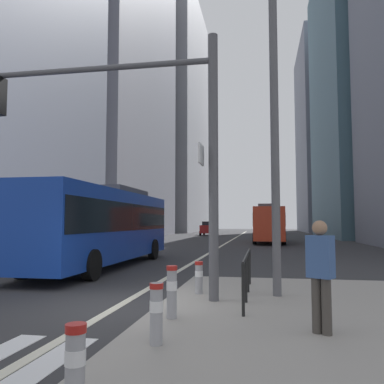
{
  "coord_description": "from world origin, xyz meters",
  "views": [
    {
      "loc": [
        3.16,
        -8.45,
        1.86
      ],
      "look_at": [
        -3.34,
        27.98,
        4.69
      ],
      "focal_mm": 36.82,
      "sensor_mm": 36.0,
      "label": 1
    }
  ],
  "objects_px": {
    "bollard_right": "(172,289)",
    "car_receding_near": "(261,227)",
    "street_lamp_post": "(274,81)",
    "bollard_back": "(199,276)",
    "pedestrian_waiting": "(321,270)",
    "bollard_front": "(75,362)",
    "car_oncoming_mid": "(209,228)",
    "traffic_signal_gantry": "(132,126)",
    "city_bus_red_receding": "(269,222)",
    "bollard_left": "(156,310)",
    "city_bus_blue_oncoming": "(102,223)"
  },
  "relations": [
    {
      "from": "bollard_right",
      "to": "car_receding_near",
      "type": "bearing_deg",
      "value": 88.71
    },
    {
      "from": "street_lamp_post",
      "to": "bollard_back",
      "type": "bearing_deg",
      "value": -178.32
    },
    {
      "from": "bollard_right",
      "to": "pedestrian_waiting",
      "type": "bearing_deg",
      "value": -12.65
    },
    {
      "from": "bollard_front",
      "to": "bollard_back",
      "type": "relative_size",
      "value": 1.02
    },
    {
      "from": "car_oncoming_mid",
      "to": "bollard_back",
      "type": "bearing_deg",
      "value": -82.57
    },
    {
      "from": "traffic_signal_gantry",
      "to": "bollard_front",
      "type": "height_order",
      "value": "traffic_signal_gantry"
    },
    {
      "from": "city_bus_red_receding",
      "to": "pedestrian_waiting",
      "type": "relative_size",
      "value": 6.79
    },
    {
      "from": "traffic_signal_gantry",
      "to": "pedestrian_waiting",
      "type": "xyz_separation_m",
      "value": [
        3.85,
        -2.24,
        -2.97
      ]
    },
    {
      "from": "car_receding_near",
      "to": "bollard_back",
      "type": "distance_m",
      "value": 55.94
    },
    {
      "from": "car_oncoming_mid",
      "to": "car_receding_near",
      "type": "relative_size",
      "value": 0.95
    },
    {
      "from": "car_oncoming_mid",
      "to": "bollard_front",
      "type": "distance_m",
      "value": 52.45
    },
    {
      "from": "car_receding_near",
      "to": "bollard_left",
      "type": "distance_m",
      "value": 59.92
    },
    {
      "from": "bollard_front",
      "to": "traffic_signal_gantry",
      "type": "bearing_deg",
      "value": 103.65
    },
    {
      "from": "pedestrian_waiting",
      "to": "city_bus_red_receding",
      "type": "bearing_deg",
      "value": 90.55
    },
    {
      "from": "street_lamp_post",
      "to": "traffic_signal_gantry",
      "type": "bearing_deg",
      "value": -165.78
    },
    {
      "from": "bollard_front",
      "to": "street_lamp_post",
      "type": "bearing_deg",
      "value": 71.55
    },
    {
      "from": "traffic_signal_gantry",
      "to": "bollard_left",
      "type": "relative_size",
      "value": 7.03
    },
    {
      "from": "bollard_front",
      "to": "bollard_back",
      "type": "distance_m",
      "value": 6.0
    },
    {
      "from": "bollard_back",
      "to": "city_bus_blue_oncoming",
      "type": "bearing_deg",
      "value": 129.68
    },
    {
      "from": "bollard_right",
      "to": "bollard_back",
      "type": "relative_size",
      "value": 1.21
    },
    {
      "from": "car_receding_near",
      "to": "traffic_signal_gantry",
      "type": "height_order",
      "value": "traffic_signal_gantry"
    },
    {
      "from": "city_bus_red_receding",
      "to": "bollard_left",
      "type": "bearing_deg",
      "value": -93.74
    },
    {
      "from": "car_receding_near",
      "to": "bollard_right",
      "type": "xyz_separation_m",
      "value": [
        -1.31,
        -58.39,
        -0.33
      ]
    },
    {
      "from": "bollard_left",
      "to": "bollard_right",
      "type": "height_order",
      "value": "bollard_right"
    },
    {
      "from": "bollard_back",
      "to": "street_lamp_post",
      "type": "bearing_deg",
      "value": 1.68
    },
    {
      "from": "car_oncoming_mid",
      "to": "traffic_signal_gantry",
      "type": "height_order",
      "value": "traffic_signal_gantry"
    },
    {
      "from": "bollard_front",
      "to": "pedestrian_waiting",
      "type": "bearing_deg",
      "value": 49.09
    },
    {
      "from": "street_lamp_post",
      "to": "city_bus_red_receding",
      "type": "bearing_deg",
      "value": 89.45
    },
    {
      "from": "car_oncoming_mid",
      "to": "street_lamp_post",
      "type": "xyz_separation_m",
      "value": [
        7.85,
        -46.08,
        4.29
      ]
    },
    {
      "from": "car_receding_near",
      "to": "pedestrian_waiting",
      "type": "distance_m",
      "value": 58.96
    },
    {
      "from": "traffic_signal_gantry",
      "to": "bollard_back",
      "type": "xyz_separation_m",
      "value": [
        1.45,
        0.78,
        -3.51
      ]
    },
    {
      "from": "car_receding_near",
      "to": "bollard_left",
      "type": "xyz_separation_m",
      "value": [
        -1.18,
        -59.91,
        -0.37
      ]
    },
    {
      "from": "traffic_signal_gantry",
      "to": "bollard_right",
      "type": "xyz_separation_m",
      "value": [
        1.35,
        -1.68,
        -3.43
      ]
    },
    {
      "from": "bollard_front",
      "to": "pedestrian_waiting",
      "type": "distance_m",
      "value": 3.97
    },
    {
      "from": "car_receding_near",
      "to": "bollard_right",
      "type": "bearing_deg",
      "value": -91.29
    },
    {
      "from": "traffic_signal_gantry",
      "to": "pedestrian_waiting",
      "type": "bearing_deg",
      "value": -30.22
    },
    {
      "from": "car_oncoming_mid",
      "to": "bollard_right",
      "type": "height_order",
      "value": "car_oncoming_mid"
    },
    {
      "from": "city_bus_red_receding",
      "to": "bollard_left",
      "type": "relative_size",
      "value": 13.83
    },
    {
      "from": "pedestrian_waiting",
      "to": "bollard_left",
      "type": "bearing_deg",
      "value": -157.91
    },
    {
      "from": "city_bus_red_receding",
      "to": "traffic_signal_gantry",
      "type": "distance_m",
      "value": 28.79
    },
    {
      "from": "city_bus_blue_oncoming",
      "to": "bollard_back",
      "type": "bearing_deg",
      "value": -50.32
    },
    {
      "from": "bollard_left",
      "to": "bollard_back",
      "type": "distance_m",
      "value": 3.98
    },
    {
      "from": "city_bus_blue_oncoming",
      "to": "bollard_left",
      "type": "relative_size",
      "value": 13.38
    },
    {
      "from": "pedestrian_waiting",
      "to": "bollard_right",
      "type": "bearing_deg",
      "value": 167.35
    },
    {
      "from": "city_bus_red_receding",
      "to": "street_lamp_post",
      "type": "height_order",
      "value": "street_lamp_post"
    },
    {
      "from": "bollard_front",
      "to": "bollard_back",
      "type": "bearing_deg",
      "value": 88.27
    },
    {
      "from": "city_bus_red_receding",
      "to": "city_bus_blue_oncoming",
      "type": "bearing_deg",
      "value": -108.32
    },
    {
      "from": "city_bus_red_receding",
      "to": "pedestrian_waiting",
      "type": "height_order",
      "value": "city_bus_red_receding"
    },
    {
      "from": "traffic_signal_gantry",
      "to": "street_lamp_post",
      "type": "height_order",
      "value": "street_lamp_post"
    },
    {
      "from": "bollard_right",
      "to": "bollard_back",
      "type": "xyz_separation_m",
      "value": [
        0.1,
        2.46,
        -0.09
      ]
    }
  ]
}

